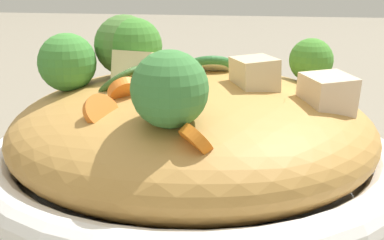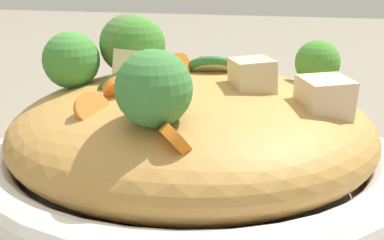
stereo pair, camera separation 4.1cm
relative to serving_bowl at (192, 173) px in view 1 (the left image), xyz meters
name	(u,v)px [view 1 (the left image)]	position (x,y,z in m)	size (l,w,h in m)	color
ground_plane	(192,204)	(0.00, 0.00, -0.03)	(3.00, 3.00, 0.00)	gray
serving_bowl	(192,173)	(0.00, 0.00, 0.00)	(0.32, 0.32, 0.05)	white
noodle_heap	(192,131)	(0.00, 0.00, 0.03)	(0.27, 0.27, 0.08)	#B68541
broccoli_florets	(144,61)	(-0.01, 0.03, 0.09)	(0.19, 0.22, 0.07)	#9ABB7B
carrot_coins	(160,89)	(-0.01, 0.02, 0.07)	(0.24, 0.09, 0.04)	orange
zucchini_slices	(175,73)	(0.01, 0.01, 0.08)	(0.09, 0.10, 0.03)	beige
chicken_chunks	(228,80)	(-0.01, -0.03, 0.08)	(0.07, 0.17, 0.04)	beige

